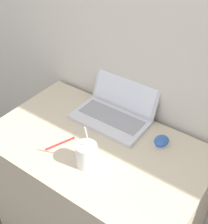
{
  "coord_description": "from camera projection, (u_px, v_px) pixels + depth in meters",
  "views": [
    {
      "loc": [
        0.63,
        -0.51,
        1.73
      ],
      "look_at": [
        -0.04,
        0.42,
        0.84
      ],
      "focal_mm": 50.0,
      "sensor_mm": 36.0,
      "label": 1
    }
  ],
  "objects": [
    {
      "name": "pen",
      "position": [
        60.0,
        143.0,
        1.41
      ],
      "size": [
        0.06,
        0.14,
        0.01
      ],
      "color": "#A51E1E",
      "rests_on": "desk"
    },
    {
      "name": "laptop",
      "position": [
        117.0,
        106.0,
        1.54
      ],
      "size": [
        0.37,
        0.3,
        0.25
      ],
      "color": "silver",
      "rests_on": "desk"
    },
    {
      "name": "wall_back",
      "position": [
        142.0,
        13.0,
        1.32
      ],
      "size": [
        7.0,
        0.04,
        2.5
      ],
      "color": "silver",
      "rests_on": "ground_plane"
    },
    {
      "name": "drink_cup",
      "position": [
        87.0,
        155.0,
        1.28
      ],
      "size": [
        0.09,
        0.09,
        0.22
      ],
      "color": "white",
      "rests_on": "desk"
    },
    {
      "name": "desk",
      "position": [
        97.0,
        196.0,
        1.64
      ],
      "size": [
        1.0,
        0.6,
        0.75
      ],
      "color": "beige",
      "rests_on": "ground_plane"
    },
    {
      "name": "computer_mouse",
      "position": [
        161.0,
        141.0,
        1.4
      ],
      "size": [
        0.07,
        0.08,
        0.03
      ],
      "color": "white",
      "rests_on": "desk"
    }
  ]
}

